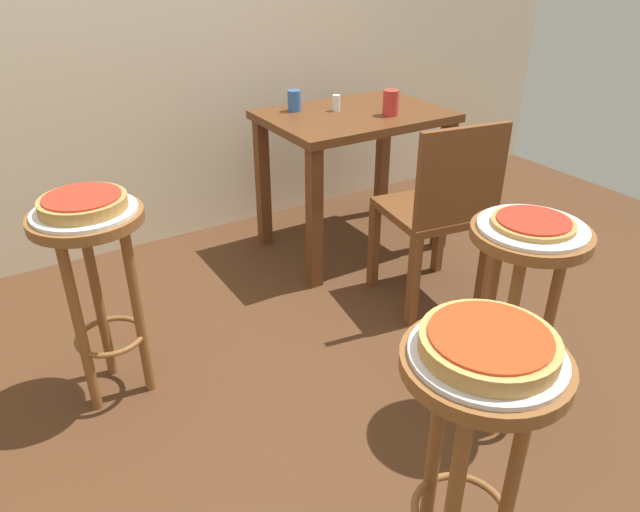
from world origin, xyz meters
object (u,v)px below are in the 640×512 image
Objects in this scene: pizza_leftside at (83,203)px; pizza_middle at (533,223)px; stool_foreground at (475,427)px; condiment_shaker at (336,103)px; dining_table at (354,138)px; serving_plate_foreground at (487,355)px; wooden_chair at (441,209)px; serving_plate_leftside at (85,211)px; pizza_foreground at (489,344)px; stool_leftside at (96,267)px; cup_far_edge at (294,101)px; cup_near_edge at (391,103)px; stool_middle at (522,285)px; serving_plate_middle at (532,227)px.

pizza_middle is at bearing -36.49° from pizza_leftside.
condiment_shaker is at bearing 66.32° from stool_foreground.
dining_table is 0.20m from condiment_shaker.
serving_plate_foreground is 1.36m from wooden_chair.
serving_plate_leftside is at bearing 114.65° from stool_foreground.
pizza_foreground reaches higher than serving_plate_leftside.
serving_plate_leftside is (-1.11, 0.82, -0.02)m from pizza_middle.
serving_plate_leftside is 4.24× the size of condiment_shaker.
condiment_shaker is at bearing 24.16° from stool_leftside.
cup_far_edge is at bearing 31.33° from serving_plate_leftside.
stool_leftside is 1.49m from dining_table.
condiment_shaker is (-0.06, 0.07, 0.17)m from dining_table.
cup_near_edge reaches higher than dining_table.
dining_table is 0.69m from wooden_chair.
cup_far_edge reaches higher than serving_plate_foreground.
serving_plate_middle reaches higher than stool_middle.
pizza_leftside is at bearing 143.51° from serving_plate_middle.
pizza_foreground is 2.42× the size of cup_near_edge.
stool_middle is 0.73m from wooden_chair.
pizza_leftside is 1.35m from cup_far_edge.
serving_plate_leftside is at bearing 143.51° from stool_middle.
dining_table is (1.39, 0.53, 0.07)m from stool_leftside.
condiment_shaker is (1.33, 0.60, 0.24)m from stool_leftside.
pizza_foreground reaches higher than stool_leftside.
pizza_leftside is at bearing 143.51° from stool_middle.
condiment_shaker reaches higher than pizza_leftside.
serving_plate_foreground is 1.00× the size of serving_plate_leftside.
cup_near_edge is 0.27m from condiment_shaker.
cup_far_edge is at bearing 31.33° from stool_leftside.
wooden_chair is (1.38, -0.15, -0.28)m from pizza_leftside.
stool_leftside is 2.18× the size of serving_plate_leftside.
serving_plate_foreground is 4.25× the size of condiment_shaker.
stool_middle is at bearing 33.29° from pizza_foreground.
stool_foreground is 1.00× the size of stool_leftside.
wooden_chair is (1.38, -0.15, -0.25)m from serving_plate_leftside.
serving_plate_leftside is 1.21× the size of pizza_leftside.
cup_far_edge is (0.04, 1.52, 0.05)m from serving_plate_middle.
dining_table reaches higher than stool_middle.
pizza_leftside is 1.46m from condiment_shaker.
stool_foreground is 0.23m from pizza_foreground.
serving_plate_leftside is at bearing -148.67° from cup_far_edge.
serving_plate_middle is at bearing -36.49° from serving_plate_leftside.
pizza_foreground is 0.88× the size of serving_plate_middle.
pizza_leftside is 1.42m from wooden_chair.
pizza_leftside reaches higher than serving_plate_foreground.
serving_plate_leftside is 1.35m from cup_far_edge.
stool_leftside is (-1.11, 0.82, 0.00)m from stool_middle.
pizza_foreground is at bearing -65.35° from stool_leftside.
stool_foreground is 0.70m from serving_plate_middle.
condiment_shaker reaches higher than stool_middle.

